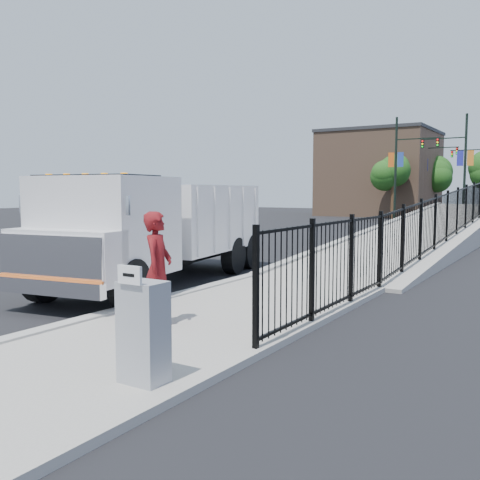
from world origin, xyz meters
The scene contains 15 objects.
ground centered at (0.00, 0.00, 0.00)m, with size 120.00×120.00×0.00m, color black.
sidewalk centered at (1.93, -2.00, 0.06)m, with size 3.55×12.00×0.12m, color #9E998E.
curb centered at (0.00, -2.00, 0.08)m, with size 0.30×12.00×0.16m, color #ADAAA3.
ramp centered at (2.12, 16.00, 0.00)m, with size 3.95×24.00×1.70m, color #9E998E.
iron_fence centered at (3.55, 12.00, 0.90)m, with size 0.10×28.00×1.80m, color black.
truck centered at (-1.72, 1.85, 1.59)m, with size 3.89×8.55×2.82m.
worker centered at (1.40, -1.69, 1.11)m, with size 0.72×0.48×1.99m, color maroon.
utility_cabinet centered at (3.10, -3.94, 0.75)m, with size 0.55×0.40×1.25m, color gray.
arrow_sign centered at (3.10, -4.16, 1.48)m, with size 0.35×0.04×0.22m, color white.
light_pole_0 centered at (-3.87, 32.44, 4.36)m, with size 3.77×0.22×8.00m.
light_pole_1 centered at (0.35, 33.19, 4.36)m, with size 3.78×0.22×8.00m.
light_pole_2 centered at (-4.24, 42.13, 4.36)m, with size 3.77×0.22×8.00m.
tree_0 centered at (-5.60, 36.92, 3.95)m, with size 2.79×2.79×5.39m.
tree_2 centered at (-4.17, 46.14, 3.97)m, with size 3.30×3.30×5.65m.
building centered at (-9.00, 44.00, 4.00)m, with size 10.00×10.00×8.00m, color #8C664C.
Camera 1 is at (7.47, -8.73, 2.47)m, focal length 40.00 mm.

